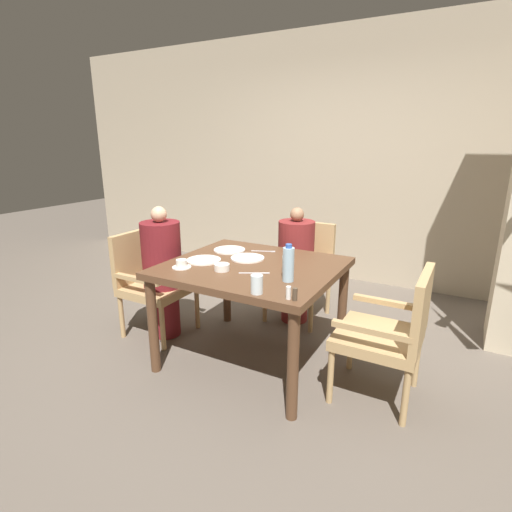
{
  "coord_description": "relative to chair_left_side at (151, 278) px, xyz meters",
  "views": [
    {
      "loc": [
        1.33,
        -2.37,
        1.61
      ],
      "look_at": [
        0.0,
        0.05,
        0.81
      ],
      "focal_mm": 28.0,
      "sensor_mm": 36.0,
      "label": 1
    }
  ],
  "objects": [
    {
      "name": "plate_dessert_center",
      "position": [
        0.65,
        0.24,
        0.28
      ],
      "size": [
        0.25,
        0.25,
        0.01
      ],
      "color": "white",
      "rests_on": "dining_table"
    },
    {
      "name": "diner_in_left_chair",
      "position": [
        0.14,
        0.0,
        0.09
      ],
      "size": [
        0.32,
        0.32,
        1.11
      ],
      "color": "maroon",
      "rests_on": "ground_plane"
    },
    {
      "name": "chair_right_side",
      "position": [
        1.98,
        0.0,
        0.0
      ],
      "size": [
        0.51,
        0.51,
        0.88
      ],
      "color": "tan",
      "rests_on": "ground_plane"
    },
    {
      "name": "water_bottle",
      "position": [
        1.36,
        -0.19,
        0.39
      ],
      "size": [
        0.07,
        0.07,
        0.24
      ],
      "color": "#A3C6DB",
      "rests_on": "dining_table"
    },
    {
      "name": "glass_tall_mid",
      "position": [
        1.28,
        -0.03,
        0.33
      ],
      "size": [
        0.07,
        0.07,
        0.11
      ],
      "color": "silver",
      "rests_on": "dining_table"
    },
    {
      "name": "glass_tall_near",
      "position": [
        1.28,
        -0.47,
        0.33
      ],
      "size": [
        0.07,
        0.07,
        0.11
      ],
      "color": "silver",
      "rests_on": "dining_table"
    },
    {
      "name": "bowl_small",
      "position": [
        0.87,
        -0.22,
        0.3
      ],
      "size": [
        0.11,
        0.11,
        0.05
      ],
      "color": "white",
      "rests_on": "dining_table"
    },
    {
      "name": "knife_beside_plate",
      "position": [
        1.11,
        -0.16,
        0.28
      ],
      "size": [
        0.19,
        0.11,
        0.0
      ],
      "color": "silver",
      "rests_on": "dining_table"
    },
    {
      "name": "ground_plane",
      "position": [
        0.99,
        0.0,
        -0.48
      ],
      "size": [
        16.0,
        16.0,
        0.0
      ],
      "primitive_type": "plane",
      "color": "#60564C"
    },
    {
      "name": "teacup_with_saucer",
      "position": [
        0.59,
        -0.3,
        0.3
      ],
      "size": [
        0.13,
        0.13,
        0.06
      ],
      "color": "white",
      "rests_on": "dining_table"
    },
    {
      "name": "diner_in_far_chair",
      "position": [
        0.99,
        0.79,
        0.06
      ],
      "size": [
        0.32,
        0.32,
        1.05
      ],
      "color": "maroon",
      "rests_on": "ground_plane"
    },
    {
      "name": "pepper_shaker",
      "position": [
        1.52,
        -0.46,
        0.31
      ],
      "size": [
        0.03,
        0.03,
        0.07
      ],
      "color": "#4C3D2D",
      "rests_on": "dining_table"
    },
    {
      "name": "chair_left_side",
      "position": [
        0.0,
        0.0,
        0.0
      ],
      "size": [
        0.51,
        0.51,
        0.88
      ],
      "color": "tan",
      "rests_on": "ground_plane"
    },
    {
      "name": "chair_far_side",
      "position": [
        0.99,
        0.93,
        0.0
      ],
      "size": [
        0.51,
        0.51,
        0.88
      ],
      "color": "tan",
      "rests_on": "ground_plane"
    },
    {
      "name": "wall_back",
      "position": [
        0.99,
        2.2,
        0.92
      ],
      "size": [
        8.0,
        0.06,
        2.8
      ],
      "color": "tan",
      "rests_on": "ground_plane"
    },
    {
      "name": "dining_table",
      "position": [
        0.99,
        0.0,
        0.18
      ],
      "size": [
        1.19,
        1.08,
        0.76
      ],
      "color": "brown",
      "rests_on": "ground_plane"
    },
    {
      "name": "plate_main_left",
      "position": [
        0.63,
        -0.09,
        0.28
      ],
      "size": [
        0.25,
        0.25,
        0.01
      ],
      "color": "white",
      "rests_on": "dining_table"
    },
    {
      "name": "fork_beside_plate",
      "position": [
        0.91,
        0.35,
        0.28
      ],
      "size": [
        0.19,
        0.09,
        0.0
      ],
      "color": "silver",
      "rests_on": "dining_table"
    },
    {
      "name": "plate_main_right",
      "position": [
        0.89,
        0.11,
        0.28
      ],
      "size": [
        0.25,
        0.25,
        0.01
      ],
      "color": "white",
      "rests_on": "dining_table"
    },
    {
      "name": "salt_shaker",
      "position": [
        1.48,
        -0.46,
        0.31
      ],
      "size": [
        0.03,
        0.03,
        0.08
      ],
      "color": "white",
      "rests_on": "dining_table"
    }
  ]
}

